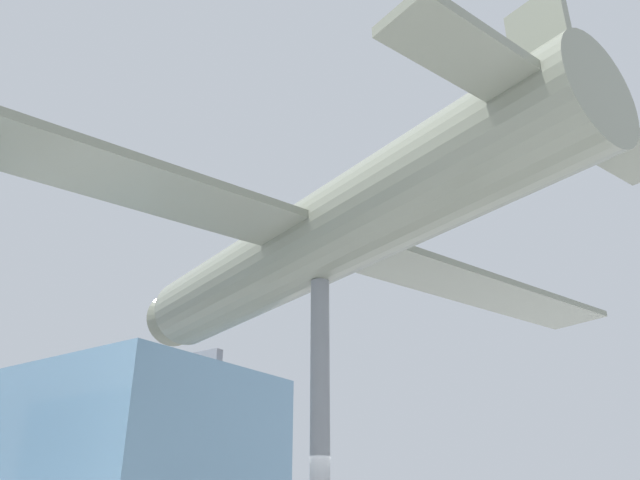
{
  "coord_description": "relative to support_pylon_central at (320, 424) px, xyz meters",
  "views": [
    {
      "loc": [
        -10.89,
        -7.5,
        1.34
      ],
      "look_at": [
        0.0,
        0.0,
        7.28
      ],
      "focal_mm": 35.0,
      "sensor_mm": 36.0,
      "label": 1
    }
  ],
  "objects": [
    {
      "name": "suspended_airplane",
      "position": [
        0.05,
        0.17,
        4.16
      ],
      "size": [
        20.89,
        15.41,
        3.4
      ],
      "rotation": [
        0.0,
        0.0,
        -0.32
      ],
      "color": "slate",
      "rests_on": "support_pylon_central"
    },
    {
      "name": "glass_pavilion_right",
      "position": [
        7.35,
        17.36,
        0.42
      ],
      "size": [
        9.0,
        15.62,
        7.67
      ],
      "color": "#60849E",
      "rests_on": "ground_plane"
    },
    {
      "name": "support_pylon_central",
      "position": [
        0.0,
        0.0,
        0.0
      ],
      "size": [
        0.41,
        0.41,
        6.25
      ],
      "color": "slate",
      "rests_on": "ground_plane"
    }
  ]
}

